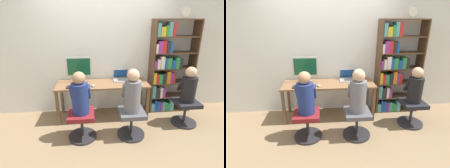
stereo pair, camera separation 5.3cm
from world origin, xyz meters
The scene contains 15 objects.
ground_plane centered at (0.00, 0.00, 0.00)m, with size 14.00×14.00×0.00m, color #846B4C.
wall_back centered at (0.00, 0.65, 1.30)m, with size 10.00×0.05×2.60m.
desk centered at (0.00, 0.29, 0.64)m, with size 1.78×0.58×0.72m.
desktop_monitor centered at (-0.45, 0.43, 0.99)m, with size 0.49×0.21×0.50m.
laptop centered at (0.39, 0.45, 0.77)m, with size 0.32×0.27×0.22m.
keyboard centered at (-0.46, 0.12, 0.73)m, with size 0.43×0.14×0.03m.
computer_mouse_by_keyboard centered at (-0.19, 0.14, 0.74)m, with size 0.06×0.11×0.04m.
office_chair_left centered at (-0.39, -0.38, 0.27)m, with size 0.47×0.47×0.47m.
office_chair_right centered at (0.44, -0.41, 0.27)m, with size 0.47×0.47×0.47m.
person_at_monitor centered at (-0.39, -0.38, 0.78)m, with size 0.33×0.31×0.69m.
person_at_laptop centered at (0.44, -0.40, 0.80)m, with size 0.32×0.31×0.71m.
bookshelf centered at (1.33, 0.43, 0.92)m, with size 0.91×0.31×1.91m.
desk_clock centered at (1.56, 0.36, 2.02)m, with size 0.19×0.03×0.21m.
office_chair_side centered at (1.53, -0.15, 0.27)m, with size 0.47×0.47×0.47m.
person_near_shelf centered at (1.53, -0.14, 0.77)m, with size 0.32×0.29×0.65m.
Camera 1 is at (-0.16, -2.92, 1.88)m, focal length 28.00 mm.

